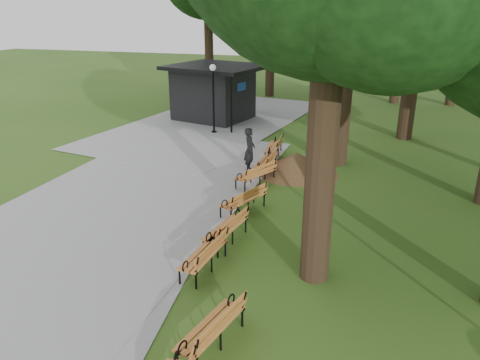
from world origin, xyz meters
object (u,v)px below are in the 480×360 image
(bench_3, at_px, (225,229))
(bench_5, at_px, (255,174))
(bench_4, at_px, (243,200))
(person, at_px, (250,150))
(bench_2, at_px, (203,254))
(bench_6, at_px, (265,162))
(bench_7, at_px, (273,147))
(kiosk, at_px, (213,92))
(bench_1, at_px, (211,328))
(dirt_mound, at_px, (297,164))
(lamp_post, at_px, (213,85))

(bench_3, bearing_deg, bench_5, -165.21)
(bench_4, xyz_separation_m, bench_5, (-0.22, 2.40, 0.00))
(person, bearing_deg, bench_2, -179.82)
(bench_2, relative_size, bench_6, 1.00)
(person, relative_size, bench_7, 0.94)
(bench_2, height_order, bench_6, same)
(bench_2, distance_m, bench_4, 3.59)
(bench_6, bearing_deg, person, -90.00)
(person, distance_m, bench_6, 0.79)
(bench_2, bearing_deg, kiosk, -154.67)
(bench_5, distance_m, bench_7, 3.55)
(bench_1, xyz_separation_m, bench_5, (-1.37, 8.55, 0.00))
(person, bearing_deg, bench_3, -177.39)
(dirt_mound, relative_size, bench_3, 1.46)
(person, distance_m, lamp_post, 6.31)
(lamp_post, height_order, bench_1, lamp_post)
(bench_5, bearing_deg, bench_2, 28.46)
(person, xyz_separation_m, kiosk, (-4.42, 8.07, 0.68))
(lamp_post, xyz_separation_m, bench_3, (4.29, -11.06, -2.05))
(person, relative_size, bench_5, 0.94)
(lamp_post, relative_size, bench_7, 1.85)
(dirt_mound, bearing_deg, bench_5, -127.94)
(lamp_post, relative_size, bench_3, 1.85)
(bench_4, relative_size, bench_5, 1.00)
(bench_2, bearing_deg, bench_7, -171.32)
(bench_4, bearing_deg, bench_7, -152.34)
(bench_1, xyz_separation_m, bench_7, (-1.49, 12.09, 0.00))
(bench_5, bearing_deg, bench_4, 31.49)
(lamp_post, relative_size, bench_1, 1.85)
(person, distance_m, bench_1, 10.21)
(bench_1, relative_size, bench_6, 1.00)
(bench_6, bearing_deg, bench_3, 4.68)
(bench_7, bearing_deg, bench_6, 0.16)
(bench_1, distance_m, bench_7, 12.18)
(lamp_post, relative_size, bench_2, 1.85)
(lamp_post, xyz_separation_m, bench_2, (4.21, -12.56, -2.05))
(bench_2, bearing_deg, person, -166.84)
(bench_1, distance_m, bench_3, 4.19)
(dirt_mound, relative_size, bench_5, 1.46)
(lamp_post, bearing_deg, bench_5, -58.90)
(bench_1, distance_m, bench_6, 10.08)
(kiosk, height_order, bench_5, kiosk)
(kiosk, distance_m, bench_6, 9.62)
(kiosk, distance_m, bench_4, 13.09)
(bench_3, bearing_deg, bench_4, -166.59)
(kiosk, xyz_separation_m, bench_4, (5.27, -11.93, -1.12))
(bench_1, height_order, bench_5, same)
(bench_1, relative_size, bench_2, 1.00)
(kiosk, xyz_separation_m, bench_5, (5.05, -9.53, -1.12))
(lamp_post, height_order, bench_6, lamp_post)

